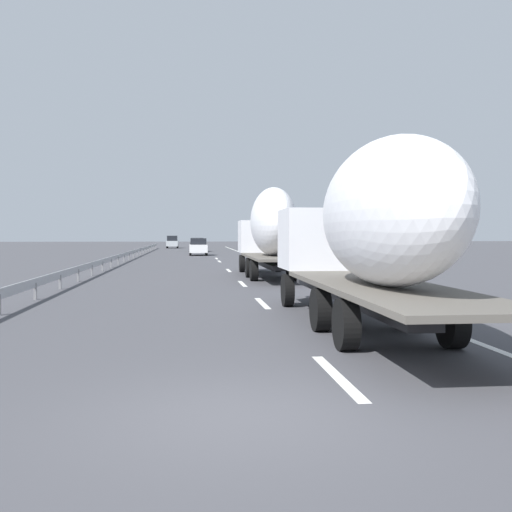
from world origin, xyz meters
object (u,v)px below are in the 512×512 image
Objects in this scene: truck_trailing at (369,227)px; road_sign at (273,235)px; car_black_suv at (197,245)px; car_silver_hatch at (172,242)px; car_white_van at (198,247)px; truck_lead at (270,228)px.

truck_trailing reaches higher than road_sign.
car_black_suv is 1.04× the size of car_silver_hatch.
road_sign is at bearing -150.39° from car_white_van.
car_black_suv is (65.00, 3.37, -1.57)m from truck_trailing.
car_silver_hatch is at bearing 6.46° from car_white_van.
car_black_suv is at bearing 4.11° from truck_lead.
car_white_van is (33.21, 3.38, -1.68)m from truck_lead.
truck_trailing reaches higher than car_silver_hatch.
truck_lead reaches higher than car_black_suv.
truck_trailing is (-18.02, 0.00, -0.12)m from truck_lead.
car_black_suv is 13.78m from car_white_van.
truck_lead is 66.51m from car_silver_hatch.
truck_lead is 2.97× the size of car_silver_hatch.
truck_trailing is at bearing 180.00° from truck_lead.
truck_lead is at bearing -175.89° from car_black_suv.
truck_trailing is 51.36m from car_white_van.
car_black_suv is at bearing -0.01° from car_white_van.
road_sign is at bearing -165.58° from car_black_suv.
car_white_van reaches higher than car_black_suv.
truck_lead is 3.06× the size of car_white_van.
truck_trailing is 65.11m from car_black_suv.
car_silver_hatch is 1.37× the size of road_sign.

